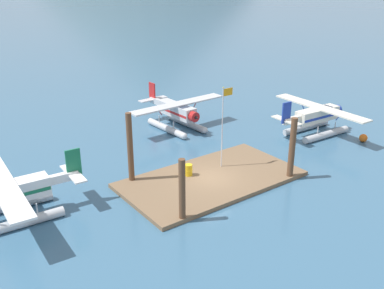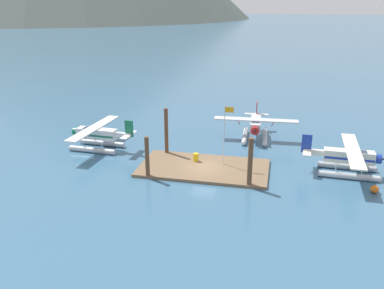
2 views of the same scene
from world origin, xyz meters
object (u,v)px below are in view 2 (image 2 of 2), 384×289
Objects in this scene: mooring_buoy at (375,189)px; seaplane_silver_bow_right at (255,127)px; flagpole at (225,128)px; seaplane_cream_stbd_fwd at (349,160)px; seaplane_white_port_fwd at (97,136)px; fuel_drum at (196,157)px.

seaplane_silver_bow_right is at bearing 132.05° from mooring_buoy.
seaplane_cream_stbd_fwd is (12.38, 0.84, -2.68)m from flagpole.
seaplane_cream_stbd_fwd is (9.90, -9.11, 0.00)m from seaplane_silver_bow_right.
seaplane_cream_stbd_fwd is at bearing 3.87° from flagpole.
mooring_buoy is 0.07× the size of seaplane_cream_stbd_fwd.
flagpole is 0.61× the size of seaplane_white_port_fwd.
mooring_buoy is 0.07× the size of seaplane_white_port_fwd.
seaplane_silver_bow_right is 1.00× the size of seaplane_white_port_fwd.
seaplane_cream_stbd_fwd is 27.86m from seaplane_white_port_fwd.
flagpole is 15.82m from seaplane_white_port_fwd.
mooring_buoy is at bearing -9.95° from seaplane_white_port_fwd.
fuel_drum is 0.08× the size of seaplane_silver_bow_right.
seaplane_white_port_fwd is (-17.93, -7.82, 0.00)m from seaplane_silver_bow_right.
fuel_drum is at bearing -8.82° from seaplane_white_port_fwd.
flagpole reaches higher than seaplane_cream_stbd_fwd.
seaplane_cream_stbd_fwd is at bearing -42.63° from seaplane_silver_bow_right.
flagpole is at bearing -176.13° from seaplane_cream_stbd_fwd.
fuel_drum is at bearing 169.25° from mooring_buoy.
seaplane_cream_stbd_fwd is at bearing -2.66° from seaplane_white_port_fwd.
flagpole reaches higher than fuel_drum.
flagpole is 0.61× the size of seaplane_cream_stbd_fwd.
seaplane_white_port_fwd is at bearing 172.15° from flagpole.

